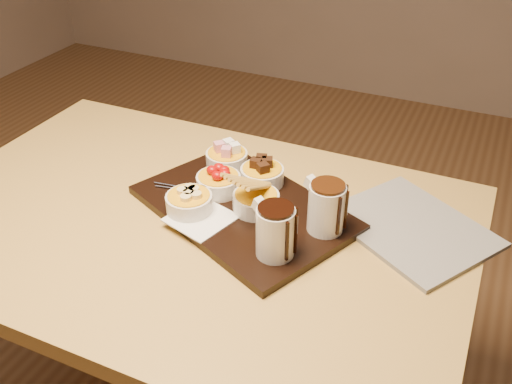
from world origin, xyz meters
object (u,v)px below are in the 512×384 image
at_px(dining_table, 190,253).
at_px(pitcher_dark_chocolate, 275,232).
at_px(pitcher_milk_chocolate, 326,208).
at_px(serving_board, 243,208).
at_px(bowl_strawberries, 219,183).
at_px(newspaper, 411,228).

xyz_separation_m(dining_table, pitcher_dark_chocolate, (0.23, -0.05, 0.17)).
height_order(pitcher_dark_chocolate, pitcher_milk_chocolate, same).
xyz_separation_m(serving_board, pitcher_milk_chocolate, (0.19, -0.01, 0.06)).
bearing_deg(pitcher_milk_chocolate, pitcher_dark_chocolate, -94.40).
bearing_deg(serving_board, bowl_strawberries, -176.42).
bearing_deg(pitcher_milk_chocolate, dining_table, -143.83).
height_order(dining_table, serving_board, serving_board).
xyz_separation_m(pitcher_dark_chocolate, newspaper, (0.22, 0.21, -0.06)).
bearing_deg(pitcher_dark_chocolate, dining_table, -168.97).
bearing_deg(dining_table, serving_board, 34.24).
distance_m(pitcher_milk_chocolate, newspaper, 0.20).
bearing_deg(pitcher_dark_chocolate, bowl_strawberries, 167.35).
xyz_separation_m(serving_board, pitcher_dark_chocolate, (0.13, -0.12, 0.06)).
bearing_deg(serving_board, dining_table, -121.40).
xyz_separation_m(serving_board, bowl_strawberries, (-0.07, 0.03, 0.03)).
bearing_deg(pitcher_dark_chocolate, pitcher_milk_chocolate, 85.60).
bearing_deg(bowl_strawberries, pitcher_dark_chocolate, -37.01).
height_order(pitcher_milk_chocolate, newspaper, pitcher_milk_chocolate).
height_order(serving_board, pitcher_milk_chocolate, pitcher_milk_chocolate).
relative_size(pitcher_milk_chocolate, newspaper, 0.33).
height_order(bowl_strawberries, pitcher_milk_chocolate, pitcher_milk_chocolate).
xyz_separation_m(serving_board, newspaper, (0.35, 0.09, -0.00)).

